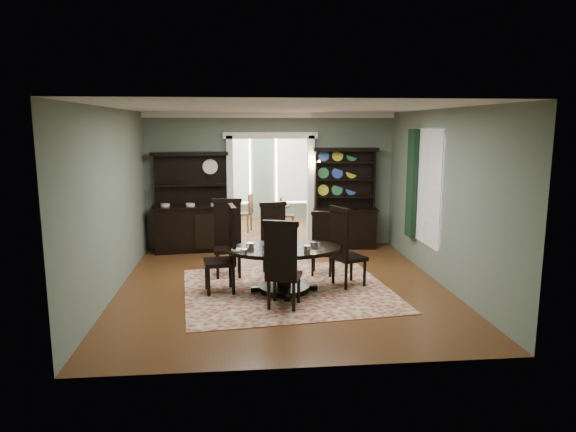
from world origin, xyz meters
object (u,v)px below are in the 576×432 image
welsh_dresser (345,212)px  parlor_table (275,215)px  dining_table (284,261)px  sideboard (191,217)px

welsh_dresser → parlor_table: 2.31m
dining_table → parlor_table: dining_table is taller
welsh_dresser → dining_table: bearing=-114.3°
dining_table → parlor_table: (0.20, 4.78, -0.06)m
dining_table → parlor_table: bearing=85.5°
welsh_dresser → parlor_table: size_ratio=2.92×
sideboard → welsh_dresser: bearing=-5.8°
dining_table → sideboard: bearing=118.3°
sideboard → dining_table: bearing=-65.5°
dining_table → welsh_dresser: size_ratio=0.87×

